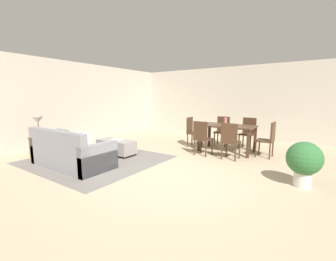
# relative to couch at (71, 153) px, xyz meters

# --- Properties ---
(ground_plane) EXTENTS (10.80, 10.80, 0.00)m
(ground_plane) POSITION_rel_couch_xyz_m (2.13, 0.89, -0.30)
(ground_plane) COLOR tan
(wall_back) EXTENTS (9.00, 0.12, 2.70)m
(wall_back) POSITION_rel_couch_xyz_m (2.13, 5.89, 1.05)
(wall_back) COLOR #BCB2A0
(wall_back) RESTS_ON ground_plane
(wall_left) EXTENTS (0.12, 11.00, 2.70)m
(wall_left) POSITION_rel_couch_xyz_m (-2.37, 1.39, 1.05)
(wall_left) COLOR #BCB2A0
(wall_left) RESTS_ON ground_plane
(area_rug) EXTENTS (3.00, 2.80, 0.01)m
(area_rug) POSITION_rel_couch_xyz_m (0.04, 0.67, -0.29)
(area_rug) COLOR slate
(area_rug) RESTS_ON ground_plane
(couch) EXTENTS (1.96, 0.90, 0.86)m
(couch) POSITION_rel_couch_xyz_m (0.00, 0.00, 0.00)
(couch) COLOR gray
(couch) RESTS_ON ground_plane
(ottoman_table) EXTENTS (1.08, 0.47, 0.40)m
(ottoman_table) POSITION_rel_couch_xyz_m (0.08, 1.28, -0.07)
(ottoman_table) COLOR gray
(ottoman_table) RESTS_ON ground_plane
(side_table) EXTENTS (0.40, 0.40, 0.55)m
(side_table) POSITION_rel_couch_xyz_m (-1.28, -0.03, 0.14)
(side_table) COLOR olive
(side_table) RESTS_ON ground_plane
(table_lamp) EXTENTS (0.26, 0.26, 0.52)m
(table_lamp) POSITION_rel_couch_xyz_m (-1.28, -0.03, 0.66)
(table_lamp) COLOR brown
(table_lamp) RESTS_ON side_table
(dining_table) EXTENTS (1.50, 0.85, 0.76)m
(dining_table) POSITION_rel_couch_xyz_m (2.41, 3.31, 0.36)
(dining_table) COLOR #422B1C
(dining_table) RESTS_ON ground_plane
(dining_chair_near_left) EXTENTS (0.43, 0.43, 0.92)m
(dining_chair_near_left) POSITION_rel_couch_xyz_m (2.02, 2.51, 0.22)
(dining_chair_near_left) COLOR #422B1C
(dining_chair_near_left) RESTS_ON ground_plane
(dining_chair_near_right) EXTENTS (0.40, 0.40, 0.92)m
(dining_chair_near_right) POSITION_rel_couch_xyz_m (2.77, 2.53, 0.22)
(dining_chair_near_right) COLOR #422B1C
(dining_chair_near_right) RESTS_ON ground_plane
(dining_chair_far_left) EXTENTS (0.43, 0.43, 0.92)m
(dining_chair_far_left) POSITION_rel_couch_xyz_m (1.99, 4.08, 0.22)
(dining_chair_far_left) COLOR #422B1C
(dining_chair_far_left) RESTS_ON ground_plane
(dining_chair_far_right) EXTENTS (0.43, 0.43, 0.92)m
(dining_chair_far_right) POSITION_rel_couch_xyz_m (2.78, 4.13, 0.22)
(dining_chair_far_right) COLOR #422B1C
(dining_chair_far_right) RESTS_ON ground_plane
(dining_chair_head_east) EXTENTS (0.42, 0.42, 0.92)m
(dining_chair_head_east) POSITION_rel_couch_xyz_m (3.51, 3.28, 0.22)
(dining_chair_head_east) COLOR #422B1C
(dining_chair_head_east) RESTS_ON ground_plane
(dining_chair_head_west) EXTENTS (0.43, 0.43, 0.92)m
(dining_chair_head_west) POSITION_rel_couch_xyz_m (1.29, 3.34, 0.22)
(dining_chair_head_west) COLOR #422B1C
(dining_chair_head_west) RESTS_ON ground_plane
(vase_centerpiece) EXTENTS (0.09, 0.09, 0.21)m
(vase_centerpiece) POSITION_rel_couch_xyz_m (2.34, 3.35, 0.57)
(vase_centerpiece) COLOR #B26659
(vase_centerpiece) RESTS_ON dining_table
(book_on_ottoman) EXTENTS (0.29, 0.24, 0.03)m
(book_on_ottoman) POSITION_rel_couch_xyz_m (0.10, 1.30, 0.12)
(book_on_ottoman) COLOR silver
(book_on_ottoman) RESTS_ON ottoman_table
(potted_plant) EXTENTS (0.58, 0.58, 0.79)m
(potted_plant) POSITION_rel_couch_xyz_m (4.38, 1.59, 0.17)
(potted_plant) COLOR beige
(potted_plant) RESTS_ON ground_plane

